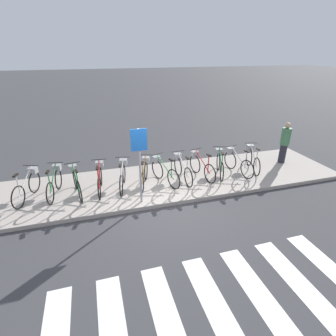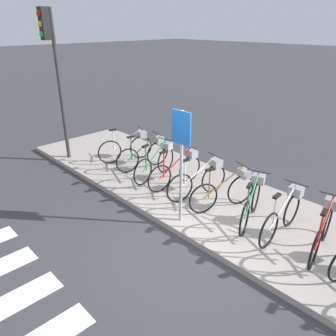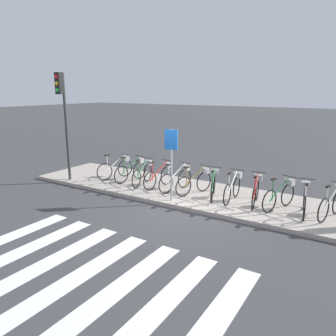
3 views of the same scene
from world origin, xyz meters
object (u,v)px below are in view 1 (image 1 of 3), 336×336
Objects in this scene: parked_bicycle_8 at (201,165)px; parked_bicycle_10 at (237,161)px; parked_bicycle_0 at (28,185)px; parked_bicycle_5 at (144,172)px; parked_bicycle_4 at (123,175)px; parked_bicycle_6 at (164,170)px; parked_bicycle_7 at (182,168)px; sign_post at (139,154)px; parked_bicycle_1 at (55,182)px; parked_bicycle_2 at (76,181)px; parked_bicycle_11 at (252,158)px; parked_bicycle_9 at (220,163)px; pedestrian at (285,142)px; parked_bicycle_3 at (100,178)px.

parked_bicycle_8 is 1.00× the size of parked_bicycle_10.
parked_bicycle_0 and parked_bicycle_5 have the same top height.
parked_bicycle_4 is at bearing 179.67° from parked_bicycle_10.
parked_bicycle_6 is 0.96× the size of parked_bicycle_10.
parked_bicycle_7 is 0.72× the size of sign_post.
parked_bicycle_8 is (4.71, -0.11, 0.00)m from parked_bicycle_1.
parked_bicycle_1 is 1.00× the size of parked_bicycle_2.
parked_bicycle_6 and parked_bicycle_8 have the same top height.
parked_bicycle_8 is 1.02× the size of parked_bicycle_11.
parked_bicycle_9 is at bearing -0.50° from parked_bicycle_8.
parked_bicycle_0 is 0.97× the size of parked_bicycle_1.
parked_bicycle_0 and parked_bicycle_9 have the same top height.
parked_bicycle_3 is at bearing -177.71° from pedestrian.
parked_bicycle_6 is at bearing -0.04° from parked_bicycle_2.
parked_bicycle_1 and parked_bicycle_11 have the same top height.
parked_bicycle_7 and parked_bicycle_8 have the same top height.
parked_bicycle_4 is at bearing 178.50° from parked_bicycle_6.
parked_bicycle_10 is at bearing -1.32° from parked_bicycle_0.
parked_bicycle_7 is at bearing -0.32° from parked_bicycle_4.
parked_bicycle_4 is (2.02, -0.13, 0.00)m from parked_bicycle_1.
parked_bicycle_8 is at bearing 2.62° from parked_bicycle_6.
parked_bicycle_4 is 3.41m from parked_bicycle_9.
parked_bicycle_1 is (0.74, -0.00, 0.00)m from parked_bicycle_0.
parked_bicycle_7 is 1.05× the size of parked_bicycle_9.
parked_bicycle_6 is (1.34, -0.03, 0.00)m from parked_bicycle_4.
parked_bicycle_0 and parked_bicycle_2 have the same top height.
parked_bicycle_0 is at bearing 173.03° from parked_bicycle_2.
parked_bicycle_6 is (3.36, -0.17, 0.00)m from parked_bicycle_1.
parked_bicycle_0 is 0.95× the size of pedestrian.
parked_bicycle_0 is 0.98× the size of parked_bicycle_4.
parked_bicycle_7 is 0.70m from parked_bicycle_8.
parked_bicycle_9 is at bearing 0.47° from parked_bicycle_5.
parked_bicycle_2 is 5.46m from parked_bicycle_10.
parked_bicycle_8 is 1.37m from parked_bicycle_10.
parked_bicycle_2 is 2.74m from parked_bicycle_6.
parked_bicycle_0 is 0.96× the size of parked_bicycle_7.
parked_bicycle_0 is 4.11m from parked_bicycle_6.
sign_post reaches higher than parked_bicycle_10.
parked_bicycle_4 is 4.74m from parked_bicycle_11.
parked_bicycle_0 is 6.18m from parked_bicycle_9.
parked_bicycle_4 and parked_bicycle_6 have the same top height.
sign_post is at bearing -160.49° from parked_bicycle_9.
parked_bicycle_4 is at bearing -2.77° from parked_bicycle_0.
parked_bicycle_1 is 4.01m from parked_bicycle_7.
parked_bicycle_5 is 1.00× the size of parked_bicycle_6.
parked_bicycle_2 is at bearing 150.48° from sign_post.
parked_bicycle_1 is at bearing -0.10° from parked_bicycle_0.
parked_bicycle_5 is at bearing 179.62° from parked_bicycle_10.
sign_post is at bearing -20.53° from parked_bicycle_0.
parked_bicycle_9 is at bearing 1.53° from parked_bicycle_6.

